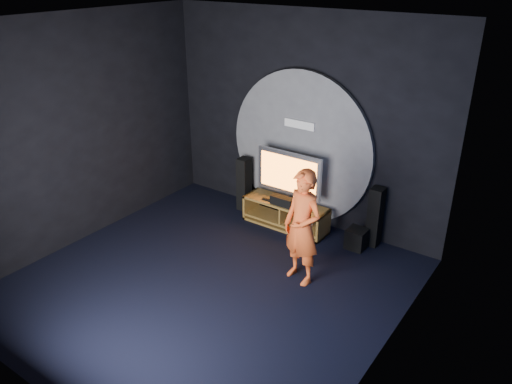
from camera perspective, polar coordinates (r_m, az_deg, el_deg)
floor at (r=7.16m, az=-5.51°, el=-10.41°), size 5.00×5.00×0.00m
back_wall at (r=8.23m, az=5.39°, el=8.08°), size 5.00×0.04×3.50m
front_wall at (r=4.93m, az=-25.62°, el=-6.69°), size 5.00×0.04×3.50m
left_wall at (r=8.10m, az=-19.75°, el=6.40°), size 0.04×5.00×3.50m
right_wall at (r=5.15m, az=15.40°, el=-3.56°), size 0.04×5.00×3.50m
ceiling at (r=5.87m, az=-6.98°, el=18.68°), size 5.00×5.00×0.01m
wall_disc_panel at (r=8.33m, az=5.07°, el=5.04°), size 2.60×0.11×2.60m
media_console at (r=8.47m, az=3.44°, el=-2.76°), size 1.48×0.45×0.45m
tv at (r=8.21m, az=3.78°, el=1.95°), size 1.18×0.22×0.87m
center_speaker at (r=8.23m, az=3.02°, el=-1.03°), size 0.40×0.15×0.15m
remote at (r=8.41m, az=1.25°, el=-0.90°), size 0.18×0.05×0.02m
tower_speaker_left at (r=8.92m, az=-1.37°, el=0.92°), size 0.20×0.22×0.98m
tower_speaker_right at (r=8.01m, az=13.45°, el=-2.78°), size 0.20×0.22×0.98m
subwoofer at (r=8.01m, az=11.42°, el=-5.24°), size 0.30×0.30×0.33m
player at (r=6.82m, az=5.31°, el=-4.06°), size 0.69×0.54×1.67m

